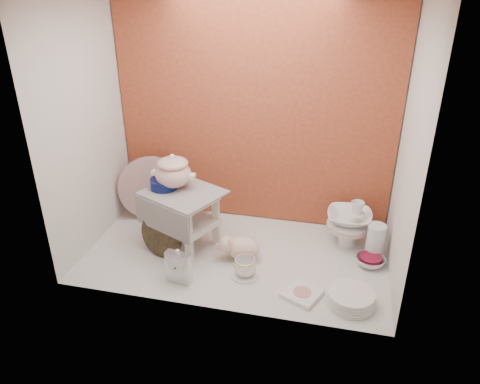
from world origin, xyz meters
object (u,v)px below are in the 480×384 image
Objects in this scene: plush_pig at (243,248)px; porcelain_tower at (349,223)px; dinner_plate_stack at (351,298)px; crystal_bowl at (370,261)px; soup_tureen at (173,171)px; floral_platter at (151,188)px; mantel_clock at (179,266)px; blue_white_vase at (171,200)px; gold_rim_teacup at (245,267)px; step_stool at (185,219)px.

plush_pig is 0.83× the size of porcelain_tower.
crystal_bowl is at bearing 74.60° from dinner_plate_stack.
floral_platter is at bearing 137.56° from soup_tureen.
plush_pig reaches higher than dinner_plate_stack.
floral_platter reaches higher than mantel_clock.
porcelain_tower is at bearing -4.45° from blue_white_vase.
floral_platter is 0.94m from gold_rim_teacup.
porcelain_tower is at bearing 31.95° from plush_pig.
crystal_bowl is (1.04, 0.40, -0.08)m from mantel_clock.
blue_white_vase is (-0.22, 0.33, -0.07)m from step_stool.
dinner_plate_stack is (0.64, -0.27, -0.04)m from plush_pig.
step_stool reaches higher than mantel_clock.
step_stool reaches higher than dinner_plate_stack.
soup_tureen is at bearing 172.58° from step_stool.
soup_tureen is at bearing -169.60° from porcelain_tower.
porcelain_tower is at bearing -2.04° from floral_platter.
mantel_clock is 0.81× the size of dinner_plate_stack.
dinner_plate_stack is at bearing -28.51° from blue_white_vase.
plush_pig is (0.72, -0.36, -0.15)m from floral_platter.
plush_pig is at bearing 107.45° from gold_rim_teacup.
soup_tureen is 1.28m from crystal_bowl.
floral_platter is at bearing 177.96° from porcelain_tower.
blue_white_vase reaches higher than plush_pig.
gold_rim_teacup is (0.77, -0.51, -0.16)m from floral_platter.
plush_pig is 1.01× the size of dinner_plate_stack.
crystal_bowl is (0.74, 0.11, -0.05)m from plush_pig.
floral_platter is 1.43× the size of porcelain_tower.
step_stool is at bearing -32.17° from soup_tureen.
blue_white_vase is at bearing 175.55° from porcelain_tower.
mantel_clock is at bearing -146.17° from porcelain_tower.
dinner_plate_stack is (1.02, -0.34, -0.15)m from step_stool.
dinner_plate_stack is at bearing 10.27° from mantel_clock.
step_stool is 2.07× the size of mantel_clock.
soup_tureen is 0.83× the size of porcelain_tower.
porcelain_tower is (0.98, 0.24, -0.03)m from step_stool.
gold_rim_teacup is at bearing -28.52° from soup_tureen.
gold_rim_teacup is (0.65, -0.56, -0.06)m from blue_white_vase.
crystal_bowl is (1.34, -0.29, -0.09)m from blue_white_vase.
gold_rim_teacup is 0.50× the size of dinner_plate_stack.
porcelain_tower reaches higher than mantel_clock.
plush_pig is at bearing -26.39° from floral_platter.
step_stool is 1.14m from crystal_bowl.
crystal_bowl is (1.20, -0.00, -0.46)m from soup_tureen.
crystal_bowl is at bearing 30.06° from mantel_clock.
blue_white_vase is at bearing 21.41° from floral_platter.
soup_tureen is 0.44m from floral_platter.
plush_pig is 0.17m from gold_rim_teacup.
crystal_bowl is (0.69, 0.27, -0.04)m from gold_rim_teacup.
step_stool is 0.38m from mantel_clock.
blue_white_vase is at bearing 167.74° from crystal_bowl.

